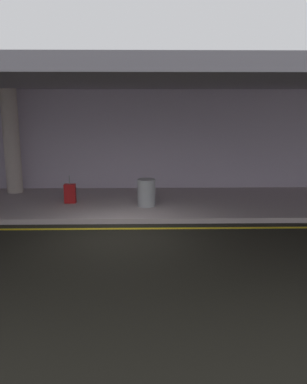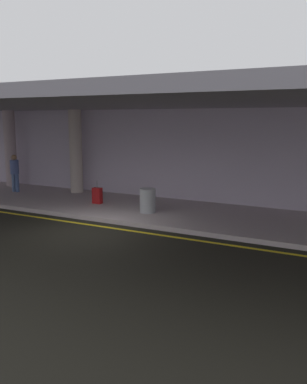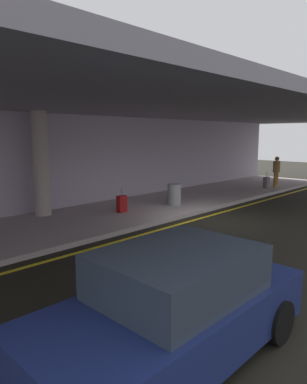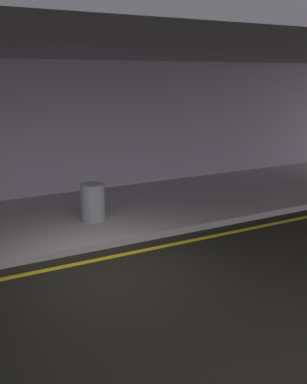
% 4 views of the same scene
% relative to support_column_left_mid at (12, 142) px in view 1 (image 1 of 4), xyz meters
% --- Properties ---
extents(ground_plane, '(60.00, 60.00, 0.00)m').
position_rel_support_column_left_mid_xyz_m(ground_plane, '(4.00, -4.56, -1.97)').
color(ground_plane, black).
extents(sidewalk, '(26.00, 4.20, 0.15)m').
position_rel_support_column_left_mid_xyz_m(sidewalk, '(4.00, -1.46, -1.90)').
color(sidewalk, '#B0A0A3').
rests_on(sidewalk, ground).
extents(lane_stripe_yellow, '(26.00, 0.14, 0.01)m').
position_rel_support_column_left_mid_xyz_m(lane_stripe_yellow, '(4.00, -4.00, -1.97)').
color(lane_stripe_yellow, yellow).
rests_on(lane_stripe_yellow, ground).
extents(support_column_left_mid, '(0.56, 0.56, 3.65)m').
position_rel_support_column_left_mid_xyz_m(support_column_left_mid, '(0.00, 0.00, 0.00)').
color(support_column_left_mid, '#B5A59E').
rests_on(support_column_left_mid, sidewalk).
extents(ceiling_overhang, '(28.00, 13.20, 0.30)m').
position_rel_support_column_left_mid_xyz_m(ceiling_overhang, '(4.00, -1.96, 1.97)').
color(ceiling_overhang, gray).
rests_on(ceiling_overhang, support_column_far_left).
extents(terminal_back_wall, '(26.00, 0.30, 3.80)m').
position_rel_support_column_left_mid_xyz_m(terminal_back_wall, '(4.00, 0.79, -0.07)').
color(terminal_back_wall, '#B5A8BE').
rests_on(terminal_back_wall, ground).
extents(suitcase_upright_secondary, '(0.36, 0.22, 0.90)m').
position_rel_support_column_left_mid_xyz_m(suitcase_upright_secondary, '(2.28, -1.65, -1.51)').
color(suitcase_upright_secondary, maroon).
rests_on(suitcase_upright_secondary, sidewalk).
extents(trash_bin_steel, '(0.56, 0.56, 0.85)m').
position_rel_support_column_left_mid_xyz_m(trash_bin_steel, '(4.75, -2.09, -1.40)').
color(trash_bin_steel, gray).
rests_on(trash_bin_steel, sidewalk).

